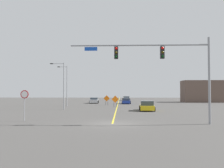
{
  "coord_description": "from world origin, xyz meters",
  "views": [
    {
      "loc": [
        0.77,
        -20.58,
        2.74
      ],
      "look_at": [
        -1.23,
        30.79,
        4.35
      ],
      "focal_mm": 38.7,
      "sensor_mm": 36.0,
      "label": 1
    }
  ],
  "objects_px": {
    "car_blue_mid": "(126,101)",
    "car_silver_passing": "(94,101)",
    "street_lamp_far_right": "(66,84)",
    "car_white_approaching": "(126,98)",
    "construction_sign_right_shoulder": "(107,99)",
    "street_lamp_far_left": "(63,83)",
    "traffic_signal_assembly": "(163,60)",
    "stop_sign": "(24,99)",
    "construction_sign_median_far": "(115,100)",
    "car_yellow_near": "(147,106)"
  },
  "relations": [
    {
      "from": "street_lamp_far_left",
      "to": "construction_sign_median_far",
      "type": "xyz_separation_m",
      "value": [
        7.85,
        6.18,
        -2.74
      ]
    },
    {
      "from": "construction_sign_right_shoulder",
      "to": "car_yellow_near",
      "type": "xyz_separation_m",
      "value": [
        6.6,
        -13.45,
        -0.59
      ]
    },
    {
      "from": "stop_sign",
      "to": "car_blue_mid",
      "type": "height_order",
      "value": "stop_sign"
    },
    {
      "from": "car_yellow_near",
      "to": "street_lamp_far_left",
      "type": "bearing_deg",
      "value": 172.93
    },
    {
      "from": "street_lamp_far_left",
      "to": "car_white_approaching",
      "type": "height_order",
      "value": "street_lamp_far_left"
    },
    {
      "from": "street_lamp_far_left",
      "to": "traffic_signal_assembly",
      "type": "bearing_deg",
      "value": -51.68
    },
    {
      "from": "street_lamp_far_left",
      "to": "street_lamp_far_right",
      "type": "bearing_deg",
      "value": 99.4
    },
    {
      "from": "car_silver_passing",
      "to": "construction_sign_right_shoulder",
      "type": "bearing_deg",
      "value": -66.98
    },
    {
      "from": "street_lamp_far_left",
      "to": "street_lamp_far_right",
      "type": "height_order",
      "value": "street_lamp_far_right"
    },
    {
      "from": "stop_sign",
      "to": "street_lamp_far_right",
      "type": "height_order",
      "value": "street_lamp_far_right"
    },
    {
      "from": "car_silver_passing",
      "to": "car_yellow_near",
      "type": "xyz_separation_m",
      "value": [
        10.07,
        -21.61,
        0.05
      ]
    },
    {
      "from": "construction_sign_right_shoulder",
      "to": "car_blue_mid",
      "type": "distance_m",
      "value": 7.44
    },
    {
      "from": "street_lamp_far_right",
      "to": "construction_sign_right_shoulder",
      "type": "bearing_deg",
      "value": 24.67
    },
    {
      "from": "stop_sign",
      "to": "construction_sign_median_far",
      "type": "xyz_separation_m",
      "value": [
        7.9,
        20.5,
        -0.73
      ]
    },
    {
      "from": "construction_sign_right_shoulder",
      "to": "traffic_signal_assembly",
      "type": "bearing_deg",
      "value": -76.78
    },
    {
      "from": "stop_sign",
      "to": "traffic_signal_assembly",
      "type": "bearing_deg",
      "value": -6.82
    },
    {
      "from": "street_lamp_far_right",
      "to": "car_white_approaching",
      "type": "height_order",
      "value": "street_lamp_far_right"
    },
    {
      "from": "car_white_approaching",
      "to": "construction_sign_right_shoulder",
      "type": "bearing_deg",
      "value": -99.41
    },
    {
      "from": "car_white_approaching",
      "to": "car_blue_mid",
      "type": "relative_size",
      "value": 1.0
    },
    {
      "from": "car_blue_mid",
      "to": "traffic_signal_assembly",
      "type": "bearing_deg",
      "value": -85.92
    },
    {
      "from": "street_lamp_far_left",
      "to": "car_silver_passing",
      "type": "xyz_separation_m",
      "value": [
        2.53,
        20.05,
        -3.39
      ]
    },
    {
      "from": "construction_sign_right_shoulder",
      "to": "car_silver_passing",
      "type": "height_order",
      "value": "construction_sign_right_shoulder"
    },
    {
      "from": "car_silver_passing",
      "to": "car_yellow_near",
      "type": "bearing_deg",
      "value": -65.02
    },
    {
      "from": "car_white_approaching",
      "to": "car_silver_passing",
      "type": "distance_m",
      "value": 20.21
    },
    {
      "from": "stop_sign",
      "to": "street_lamp_far_right",
      "type": "bearing_deg",
      "value": 93.39
    },
    {
      "from": "traffic_signal_assembly",
      "to": "car_yellow_near",
      "type": "height_order",
      "value": "traffic_signal_assembly"
    },
    {
      "from": "construction_sign_median_far",
      "to": "car_white_approaching",
      "type": "xyz_separation_m",
      "value": [
        2.58,
        32.48,
        -0.66
      ]
    },
    {
      "from": "stop_sign",
      "to": "car_yellow_near",
      "type": "xyz_separation_m",
      "value": [
        12.65,
        12.76,
        -1.34
      ]
    },
    {
      "from": "street_lamp_far_left",
      "to": "construction_sign_right_shoulder",
      "type": "xyz_separation_m",
      "value": [
        6.0,
        11.89,
        -2.75
      ]
    },
    {
      "from": "traffic_signal_assembly",
      "to": "construction_sign_median_far",
      "type": "bearing_deg",
      "value": 101.95
    },
    {
      "from": "stop_sign",
      "to": "car_blue_mid",
      "type": "distance_m",
      "value": 33.97
    },
    {
      "from": "construction_sign_median_far",
      "to": "street_lamp_far_left",
      "type": "bearing_deg",
      "value": -141.79
    },
    {
      "from": "stop_sign",
      "to": "car_white_approaching",
      "type": "relative_size",
      "value": 0.62
    },
    {
      "from": "construction_sign_right_shoulder",
      "to": "car_blue_mid",
      "type": "bearing_deg",
      "value": 56.52
    },
    {
      "from": "car_blue_mid",
      "to": "street_lamp_far_right",
      "type": "bearing_deg",
      "value": -140.17
    },
    {
      "from": "construction_sign_median_far",
      "to": "street_lamp_far_right",
      "type": "bearing_deg",
      "value": 165.99
    },
    {
      "from": "construction_sign_median_far",
      "to": "car_white_approaching",
      "type": "height_order",
      "value": "construction_sign_median_far"
    },
    {
      "from": "car_blue_mid",
      "to": "car_silver_passing",
      "type": "bearing_deg",
      "value": 165.33
    },
    {
      "from": "construction_sign_median_far",
      "to": "car_yellow_near",
      "type": "distance_m",
      "value": 9.1
    },
    {
      "from": "stop_sign",
      "to": "car_silver_passing",
      "type": "xyz_separation_m",
      "value": [
        2.58,
        34.37,
        -1.39
      ]
    },
    {
      "from": "stop_sign",
      "to": "street_lamp_far_left",
      "type": "bearing_deg",
      "value": 89.79
    },
    {
      "from": "car_blue_mid",
      "to": "street_lamp_far_left",
      "type": "bearing_deg",
      "value": -119.17
    },
    {
      "from": "traffic_signal_assembly",
      "to": "construction_sign_median_far",
      "type": "xyz_separation_m",
      "value": [
        -4.65,
        22.0,
        -4.12
      ]
    },
    {
      "from": "stop_sign",
      "to": "construction_sign_right_shoulder",
      "type": "relative_size",
      "value": 1.44
    },
    {
      "from": "street_lamp_far_left",
      "to": "car_yellow_near",
      "type": "height_order",
      "value": "street_lamp_far_left"
    },
    {
      "from": "traffic_signal_assembly",
      "to": "street_lamp_far_right",
      "type": "height_order",
      "value": "street_lamp_far_right"
    },
    {
      "from": "construction_sign_right_shoulder",
      "to": "street_lamp_far_left",
      "type": "bearing_deg",
      "value": -116.77
    },
    {
      "from": "street_lamp_far_right",
      "to": "traffic_signal_assembly",
      "type": "bearing_deg",
      "value": -60.22
    },
    {
      "from": "construction_sign_right_shoulder",
      "to": "car_white_approaching",
      "type": "bearing_deg",
      "value": 80.59
    },
    {
      "from": "street_lamp_far_left",
      "to": "construction_sign_right_shoulder",
      "type": "bearing_deg",
      "value": 63.23
    }
  ]
}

